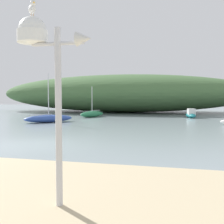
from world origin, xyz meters
TOP-DOWN VIEW (x-y plane):
  - ground_plane at (0.00, 0.00)m, footprint 120.00×120.00m
  - distant_hill at (-1.03, 27.45)m, footprint 38.31×14.03m
  - mast_structure at (3.97, -6.61)m, footprint 1.40×0.55m
  - seagull_on_radar at (3.82, -6.62)m, footprint 0.30×0.33m
  - sailboat_west_reach at (-2.29, 16.49)m, footprint 2.47×3.57m
  - motorboat_outer_mooring at (8.32, 18.04)m, footprint 1.37×2.65m
  - sailboat_near_shore at (-4.22, 9.92)m, footprint 3.99×3.85m

SIDE VIEW (x-z plane):
  - ground_plane at x=0.00m, z-range 0.00..0.00m
  - sailboat_near_shore at x=-4.22m, z-range -1.80..2.48m
  - sailboat_west_reach at x=-2.29m, z-range -1.34..2.04m
  - motorboat_outer_mooring at x=8.32m, z-range -0.13..0.86m
  - distant_hill at x=-1.03m, z-range 0.00..5.56m
  - mast_structure at x=3.97m, z-range 1.36..4.83m
  - seagull_on_radar at x=3.82m, z-range 3.69..3.95m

